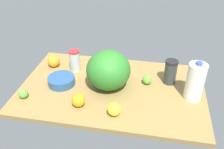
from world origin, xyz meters
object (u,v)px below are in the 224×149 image
watermelon (108,70)px  lime_beside_bowl (23,94)px  orange_loose (54,61)px  lime_far_back (147,80)px  tumbler_cup (75,61)px  mixing_bowl (61,81)px  lemon_by_jug (114,109)px  orange_near_front (78,100)px  milk_jug (195,82)px  shaker_bottle (170,72)px

watermelon → lime_beside_bowl: bearing=-156.6°
orange_loose → lime_far_back: bearing=-8.0°
tumbler_cup → lime_far_back: size_ratio=2.59×
tumbler_cup → mixing_bowl: (-3.87, -18.41, -5.35)cm
lemon_by_jug → lime_beside_bowl: size_ratio=1.31×
tumbler_cup → watermelon: bearing=-28.9°
mixing_bowl → lime_far_back: lime_far_back is taller
orange_near_front → orange_loose: size_ratio=0.90×
lime_far_back → orange_near_front: (-38.38, -30.43, 0.89)cm
milk_jug → lime_far_back: (-28.62, 9.85, -8.91)cm
milk_jug → lemon_by_jug: size_ratio=3.24×
tumbler_cup → milk_jug: milk_jug is taller
watermelon → tumbler_cup: watermelon is taller
milk_jug → orange_loose: size_ratio=2.88×
tumbler_cup → orange_loose: bearing=172.4°
lime_beside_bowl → orange_loose: bearing=83.4°
watermelon → lime_far_back: bearing=17.5°
lime_far_back → orange_near_front: orange_near_front is taller
tumbler_cup → lime_beside_bowl: tumbler_cup is taller
mixing_bowl → lime_beside_bowl: size_ratio=2.98×
orange_loose → milk_jug: bearing=-11.3°
tumbler_cup → mixing_bowl: size_ratio=0.90×
milk_jug → orange_loose: bearing=168.7°
tumbler_cup → milk_jug: size_ratio=0.63×
lime_beside_bowl → orange_loose: orange_loose is taller
orange_near_front → orange_loose: orange_loose is taller
lime_beside_bowl → tumbler_cup: bearing=59.1°
watermelon → mixing_bowl: bearing=-174.2°
mixing_bowl → lime_far_back: 57.33cm
lime_beside_bowl → mixing_bowl: bearing=45.4°
milk_jug → orange_near_front: 70.55cm
orange_near_front → lime_beside_bowl: size_ratio=1.33×
lime_far_back → lemon_by_jug: size_ratio=0.79×
shaker_bottle → orange_loose: 84.72cm
tumbler_cup → lemon_by_jug: bearing=-49.0°
lime_far_back → orange_loose: size_ratio=0.70×
tumbler_cup → orange_loose: 17.96cm
shaker_bottle → orange_near_front: shaker_bottle is taller
lime_beside_bowl → shaker_bottle: bearing=20.7°
watermelon → lime_beside_bowl: 54.86cm
lime_far_back → orange_near_front: 48.99cm
milk_jug → lemon_by_jug: (-44.81, -24.32, -8.06)cm
tumbler_cup → mixing_bowl: tumbler_cup is taller
orange_loose → orange_near_front: bearing=-52.0°
watermelon → orange_near_front: size_ratio=3.55×
mixing_bowl → milk_jug: size_ratio=0.70×
watermelon → lemon_by_jug: size_ratio=3.58×
shaker_bottle → lemon_by_jug: 49.48cm
orange_near_front → lemon_by_jug: bearing=-9.6°
watermelon → tumbler_cup: (-27.60, 15.24, -4.64)cm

